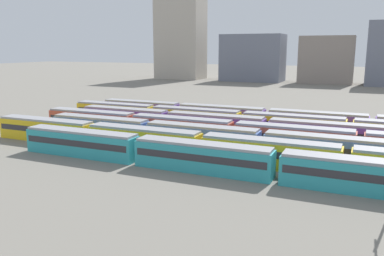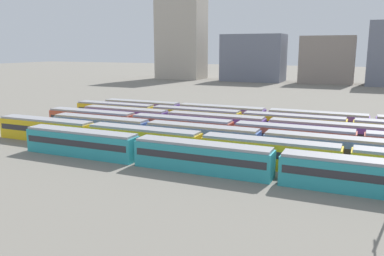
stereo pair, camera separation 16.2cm
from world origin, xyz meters
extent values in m
plane|color=slate|center=(0.00, 15.60, 0.00)|extent=(600.00, 600.00, 0.00)
cube|color=teal|center=(1.26, 0.00, 1.70)|extent=(18.00, 3.00, 3.40)
cube|color=#2D2D33|center=(1.26, 0.00, 2.11)|extent=(17.20, 3.06, 0.90)
cube|color=#939399|center=(1.26, 0.00, 3.57)|extent=(17.60, 2.70, 0.35)
cube|color=teal|center=(20.16, 0.00, 1.70)|extent=(18.00, 3.00, 3.40)
cube|color=#2D2D33|center=(20.16, 0.00, 2.11)|extent=(17.20, 3.06, 0.90)
cube|color=#939399|center=(20.16, 0.00, 3.57)|extent=(17.60, 2.70, 0.35)
cube|color=teal|center=(39.06, 0.00, 1.70)|extent=(18.00, 3.00, 3.40)
cube|color=#2D2D33|center=(39.06, 0.00, 2.11)|extent=(17.20, 3.06, 0.90)
cube|color=#939399|center=(39.06, 0.00, 3.57)|extent=(17.60, 2.70, 0.35)
cube|color=yellow|center=(-10.34, 5.20, 1.70)|extent=(18.00, 3.00, 3.40)
cube|color=#2D2D33|center=(-10.34, 5.20, 2.11)|extent=(17.20, 3.06, 0.90)
cube|color=#939399|center=(-10.34, 5.20, 3.57)|extent=(17.60, 2.70, 0.35)
cube|color=yellow|center=(8.56, 5.20, 1.70)|extent=(18.00, 3.00, 3.40)
cube|color=#2D2D33|center=(8.56, 5.20, 2.11)|extent=(17.20, 3.06, 0.90)
cube|color=#939399|center=(8.56, 5.20, 3.57)|extent=(17.60, 2.70, 0.35)
cube|color=yellow|center=(27.46, 5.20, 1.70)|extent=(18.00, 3.00, 3.40)
cube|color=#2D2D33|center=(27.46, 5.20, 2.11)|extent=(17.20, 3.06, 0.90)
cube|color=#939399|center=(27.46, 5.20, 3.57)|extent=(17.60, 2.70, 0.35)
cube|color=#4C70BC|center=(-3.10, 10.40, 1.70)|extent=(18.00, 3.00, 3.40)
cube|color=#2D2D33|center=(-3.10, 10.40, 2.11)|extent=(17.20, 3.06, 0.90)
cube|color=#939399|center=(-3.10, 10.40, 3.57)|extent=(17.60, 2.70, 0.35)
cube|color=#4C70BC|center=(15.80, 10.40, 1.70)|extent=(18.00, 3.00, 3.40)
cube|color=#2D2D33|center=(15.80, 10.40, 2.11)|extent=(17.20, 3.06, 0.90)
cube|color=#939399|center=(15.80, 10.40, 3.57)|extent=(17.60, 2.70, 0.35)
cube|color=#4C70BC|center=(34.70, 10.40, 1.70)|extent=(18.00, 3.00, 3.40)
cube|color=#2D2D33|center=(34.70, 10.40, 2.11)|extent=(17.20, 3.06, 0.90)
cube|color=#939399|center=(34.70, 10.40, 3.57)|extent=(17.60, 2.70, 0.35)
cube|color=#BC4C38|center=(-9.02, 15.60, 1.70)|extent=(18.00, 3.00, 3.40)
cube|color=#2D2D33|center=(-9.02, 15.60, 2.11)|extent=(17.20, 3.06, 0.90)
cube|color=#939399|center=(-9.02, 15.60, 3.57)|extent=(17.60, 2.70, 0.35)
cube|color=#BC4C38|center=(9.88, 15.60, 1.70)|extent=(18.00, 3.00, 3.40)
cube|color=#2D2D33|center=(9.88, 15.60, 2.11)|extent=(17.20, 3.06, 0.90)
cube|color=#939399|center=(9.88, 15.60, 3.57)|extent=(17.60, 2.70, 0.35)
cube|color=#BC4C38|center=(28.78, 15.60, 1.70)|extent=(18.00, 3.00, 3.40)
cube|color=#2D2D33|center=(28.78, 15.60, 2.11)|extent=(17.20, 3.06, 0.90)
cube|color=#939399|center=(28.78, 15.60, 3.57)|extent=(17.60, 2.70, 0.35)
cube|color=#6B429E|center=(-4.81, 20.80, 1.70)|extent=(18.00, 3.00, 3.40)
cube|color=#2D2D33|center=(-4.81, 20.80, 2.11)|extent=(17.20, 3.06, 0.90)
cube|color=#939399|center=(-4.81, 20.80, 3.57)|extent=(17.60, 2.70, 0.35)
cube|color=#6B429E|center=(14.09, 20.80, 1.70)|extent=(18.00, 3.00, 3.40)
cube|color=#2D2D33|center=(14.09, 20.80, 2.11)|extent=(17.20, 3.06, 0.90)
cube|color=#939399|center=(14.09, 20.80, 3.57)|extent=(17.60, 2.70, 0.35)
cube|color=#6B429E|center=(32.99, 20.80, 1.70)|extent=(18.00, 3.00, 3.40)
cube|color=#2D2D33|center=(32.99, 20.80, 2.11)|extent=(17.20, 3.06, 0.90)
cube|color=#939399|center=(32.99, 20.80, 3.57)|extent=(17.60, 2.70, 0.35)
cube|color=yellow|center=(-10.84, 26.00, 1.70)|extent=(18.00, 3.00, 3.40)
cube|color=#2D2D33|center=(-10.84, 26.00, 2.11)|extent=(17.20, 3.06, 0.90)
cube|color=#939399|center=(-10.84, 26.00, 3.57)|extent=(17.60, 2.70, 0.35)
cube|color=yellow|center=(8.06, 26.00, 1.70)|extent=(18.00, 3.00, 3.40)
cube|color=#2D2D33|center=(8.06, 26.00, 2.11)|extent=(17.20, 3.06, 0.90)
cube|color=#939399|center=(8.06, 26.00, 3.57)|extent=(17.60, 2.70, 0.35)
cube|color=yellow|center=(26.96, 26.00, 1.70)|extent=(18.00, 3.00, 3.40)
cube|color=#2D2D33|center=(26.96, 26.00, 2.11)|extent=(17.20, 3.06, 0.90)
cube|color=#939399|center=(26.96, 26.00, 3.57)|extent=(17.60, 2.70, 0.35)
cube|color=#6B429E|center=(-7.32, 31.20, 1.70)|extent=(18.00, 3.00, 3.40)
cube|color=#2D2D33|center=(-7.32, 31.20, 2.11)|extent=(17.20, 3.06, 0.90)
cube|color=#939399|center=(-7.32, 31.20, 3.57)|extent=(17.60, 2.70, 0.35)
cube|color=#6B429E|center=(11.58, 31.20, 1.70)|extent=(18.00, 3.00, 3.40)
cube|color=#2D2D33|center=(11.58, 31.20, 2.11)|extent=(17.20, 3.06, 0.90)
cube|color=#939399|center=(11.58, 31.20, 3.57)|extent=(17.60, 2.70, 0.35)
cube|color=#6B429E|center=(30.48, 31.20, 1.70)|extent=(18.00, 3.00, 3.40)
cube|color=#2D2D33|center=(30.48, 31.20, 2.11)|extent=(17.20, 3.06, 0.90)
cube|color=#939399|center=(30.48, 31.20, 3.57)|extent=(17.60, 2.70, 0.35)
cube|color=#B2A899|center=(-48.56, 139.18, 21.65)|extent=(22.87, 15.05, 43.29)
cube|color=slate|center=(-11.17, 139.18, 10.77)|extent=(28.28, 16.16, 21.53)
cube|color=gray|center=(21.71, 139.18, 10.25)|extent=(22.64, 12.26, 20.50)
camera|label=1|loc=(38.27, -44.51, 15.36)|focal=37.01mm
camera|label=2|loc=(38.42, -44.45, 15.36)|focal=37.01mm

